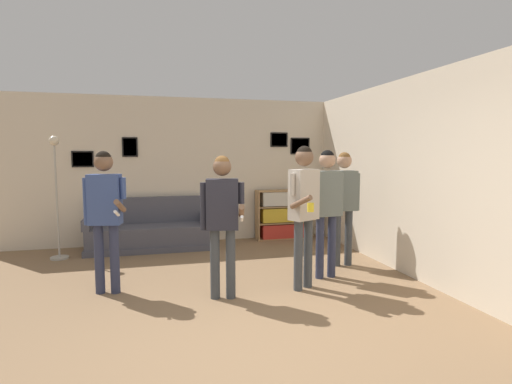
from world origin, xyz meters
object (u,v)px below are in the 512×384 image
person_player_foreground_center (222,212)px  person_watcher_holding_cup (304,201)px  person_spectator_far_right (344,196)px  couch (149,232)px  bookshelf (284,214)px  floor_lamp (56,191)px  person_spectator_near_bookshelf (327,200)px  bottle_on_floor (114,256)px  person_player_foreground_left (105,207)px

person_player_foreground_center → person_watcher_holding_cup: (1.02, 0.08, 0.08)m
person_watcher_holding_cup → person_spectator_far_right: size_ratio=1.04×
couch → person_player_foreground_center: 2.95m
bookshelf → person_watcher_holding_cup: 2.99m
floor_lamp → person_player_foreground_center: floor_lamp is taller
person_watcher_holding_cup → person_spectator_near_bookshelf: size_ratio=1.03×
bookshelf → floor_lamp: (-3.94, -0.56, 0.60)m
person_spectator_far_right → bookshelf: bearing=97.2°
bookshelf → person_player_foreground_center: 3.43m
bookshelf → person_spectator_far_right: (0.26, -2.02, 0.56)m
bottle_on_floor → couch: bearing=56.6°
floor_lamp → person_watcher_holding_cup: floor_lamp is taller
floor_lamp → person_spectator_far_right: (4.19, -1.46, -0.04)m
person_player_foreground_left → person_watcher_holding_cup: 2.37m
person_player_foreground_left → bottle_on_floor: 1.71m
bookshelf → person_spectator_far_right: person_spectator_far_right is taller
person_spectator_near_bookshelf → bookshelf: bearing=84.7°
floor_lamp → person_spectator_near_bookshelf: bearing=-27.7°
floor_lamp → bottle_on_floor: size_ratio=8.40×
bookshelf → person_player_foreground_center: (-1.71, -2.93, 0.53)m
bookshelf → person_spectator_near_bookshelf: size_ratio=0.64×
person_player_foreground_left → person_spectator_near_bookshelf: (2.78, -0.09, 0.01)m
person_spectator_far_right → bottle_on_floor: bearing=162.9°
floor_lamp → bottle_on_floor: bearing=-27.1°
couch → person_spectator_far_right: size_ratio=1.23×
bookshelf → person_player_foreground_left: bearing=-141.4°
floor_lamp → person_spectator_far_right: floor_lamp is taller
couch → bookshelf: (2.55, 0.20, 0.19)m
person_spectator_far_right → bottle_on_floor: 3.62m
bookshelf → person_player_foreground_left: 3.90m
floor_lamp → person_spectator_far_right: size_ratio=1.15×
person_player_foreground_center → bottle_on_floor: size_ratio=7.12×
floor_lamp → bottle_on_floor: floor_lamp is taller
person_player_foreground_left → bottle_on_floor: bearing=92.6°
person_watcher_holding_cup → person_spectator_far_right: bearing=41.2°
person_spectator_near_bookshelf → bottle_on_floor: 3.36m
bookshelf → floor_lamp: bearing=-172.0°
bookshelf → bottle_on_floor: size_ratio=4.73×
person_player_foreground_left → person_spectator_far_right: size_ratio=1.01×
couch → person_spectator_far_right: (2.81, -1.82, 0.75)m
couch → person_spectator_near_bookshelf: size_ratio=1.21×
couch → bottle_on_floor: bearing=-123.4°
person_player_foreground_left → person_spectator_near_bookshelf: person_spectator_near_bookshelf is taller
bookshelf → person_spectator_far_right: bearing=-82.8°
floor_lamp → bottle_on_floor: 1.38m
couch → person_watcher_holding_cup: bearing=-54.9°
bookshelf → floor_lamp: 4.02m
person_spectator_near_bookshelf → person_spectator_far_right: 0.69m
bookshelf → person_watcher_holding_cup: bearing=-103.6°
person_player_foreground_left → floor_lamp: bearing=116.4°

